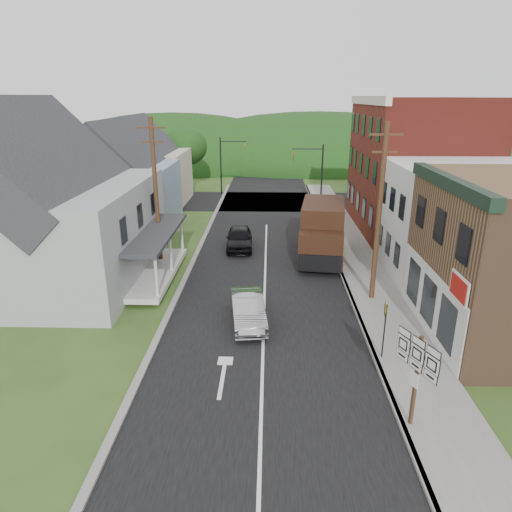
# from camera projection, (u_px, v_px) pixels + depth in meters

# --- Properties ---
(ground) EXTENTS (120.00, 120.00, 0.00)m
(ground) POSITION_uv_depth(u_px,v_px,m) (264.00, 330.00, 20.75)
(ground) COLOR #2D4719
(ground) RESTS_ON ground
(road) EXTENTS (9.00, 90.00, 0.02)m
(road) POSITION_uv_depth(u_px,v_px,m) (266.00, 257.00, 30.18)
(road) COLOR black
(road) RESTS_ON ground
(cross_road) EXTENTS (60.00, 9.00, 0.02)m
(cross_road) POSITION_uv_depth(u_px,v_px,m) (267.00, 201.00, 46.21)
(cross_road) COLOR black
(cross_road) RESTS_ON ground
(sidewalk_right) EXTENTS (2.80, 55.00, 0.15)m
(sidewalk_right) POSITION_uv_depth(u_px,v_px,m) (361.00, 268.00, 28.11)
(sidewalk_right) COLOR slate
(sidewalk_right) RESTS_ON ground
(curb_right) EXTENTS (0.20, 55.00, 0.15)m
(curb_right) POSITION_uv_depth(u_px,v_px,m) (339.00, 268.00, 28.14)
(curb_right) COLOR slate
(curb_right) RESTS_ON ground
(curb_left) EXTENTS (0.30, 55.00, 0.12)m
(curb_left) POSITION_uv_depth(u_px,v_px,m) (191.00, 266.00, 28.40)
(curb_left) COLOR slate
(curb_left) RESTS_ON ground
(storefront_white) EXTENTS (8.00, 7.00, 6.50)m
(storefront_white) POSITION_uv_depth(u_px,v_px,m) (460.00, 221.00, 26.43)
(storefront_white) COLOR silver
(storefront_white) RESTS_ON ground
(storefront_red) EXTENTS (8.00, 12.00, 10.00)m
(storefront_red) POSITION_uv_depth(u_px,v_px,m) (415.00, 166.00, 34.81)
(storefront_red) COLOR maroon
(storefront_red) RESTS_ON ground
(house_gray) EXTENTS (10.20, 12.24, 8.35)m
(house_gray) POSITION_uv_depth(u_px,v_px,m) (50.00, 207.00, 25.33)
(house_gray) COLOR #9FA2A5
(house_gray) RESTS_ON ground
(house_blue) EXTENTS (7.14, 8.16, 7.28)m
(house_blue) POSITION_uv_depth(u_px,v_px,m) (127.00, 182.00, 35.86)
(house_blue) COLOR #879AB9
(house_blue) RESTS_ON ground
(house_cream) EXTENTS (7.14, 8.16, 7.28)m
(house_cream) POSITION_uv_depth(u_px,v_px,m) (149.00, 166.00, 44.36)
(house_cream) COLOR beige
(house_cream) RESTS_ON ground
(utility_pole_right) EXTENTS (1.60, 0.26, 9.00)m
(utility_pole_right) POSITION_uv_depth(u_px,v_px,m) (379.00, 213.00, 22.35)
(utility_pole_right) COLOR #472D19
(utility_pole_right) RESTS_ON ground
(utility_pole_left) EXTENTS (1.60, 0.26, 9.00)m
(utility_pole_left) POSITION_uv_depth(u_px,v_px,m) (156.00, 193.00, 26.93)
(utility_pole_left) COLOR #472D19
(utility_pole_left) RESTS_ON ground
(traffic_signal_right) EXTENTS (2.87, 0.20, 6.00)m
(traffic_signal_right) POSITION_uv_depth(u_px,v_px,m) (314.00, 169.00, 41.54)
(traffic_signal_right) COLOR black
(traffic_signal_right) RESTS_ON ground
(traffic_signal_left) EXTENTS (2.87, 0.20, 6.00)m
(traffic_signal_left) POSITION_uv_depth(u_px,v_px,m) (227.00, 159.00, 48.38)
(traffic_signal_left) COLOR black
(traffic_signal_left) RESTS_ON ground
(tree_left_b) EXTENTS (4.80, 4.80, 6.94)m
(tree_left_b) POSITION_uv_depth(u_px,v_px,m) (16.00, 177.00, 30.92)
(tree_left_b) COLOR #382616
(tree_left_b) RESTS_ON ground
(tree_left_c) EXTENTS (5.80, 5.80, 8.41)m
(tree_left_c) POSITION_uv_depth(u_px,v_px,m) (41.00, 148.00, 38.17)
(tree_left_c) COLOR #382616
(tree_left_c) RESTS_ON ground
(tree_left_d) EXTENTS (4.80, 4.80, 6.94)m
(tree_left_d) POSITION_uv_depth(u_px,v_px,m) (185.00, 147.00, 49.55)
(tree_left_d) COLOR #382616
(tree_left_d) RESTS_ON ground
(forested_ridge) EXTENTS (90.00, 30.00, 16.00)m
(forested_ridge) POSITION_uv_depth(u_px,v_px,m) (268.00, 163.00, 72.61)
(forested_ridge) COLOR black
(forested_ridge) RESTS_ON ground
(silver_sedan) EXTENTS (2.02, 4.33, 1.37)m
(silver_sedan) POSITION_uv_depth(u_px,v_px,m) (248.00, 310.00, 21.22)
(silver_sedan) COLOR #A5A5AA
(silver_sedan) RESTS_ON ground
(dark_sedan) EXTENTS (1.96, 4.44, 1.48)m
(dark_sedan) POSITION_uv_depth(u_px,v_px,m) (239.00, 238.00, 31.68)
(dark_sedan) COLOR black
(dark_sedan) RESTS_ON ground
(delivery_van) EXTENTS (3.42, 6.78, 3.63)m
(delivery_van) POSITION_uv_depth(u_px,v_px,m) (322.00, 232.00, 29.34)
(delivery_van) COLOR black
(delivery_van) RESTS_ON ground
(route_sign_cluster) EXTENTS (0.79, 1.68, 3.16)m
(route_sign_cluster) POSITION_uv_depth(u_px,v_px,m) (416.00, 369.00, 13.96)
(route_sign_cluster) COLOR #472D19
(route_sign_cluster) RESTS_ON sidewalk_right
(warning_sign) EXTENTS (0.16, 0.67, 2.47)m
(warning_sign) POSITION_uv_depth(u_px,v_px,m) (385.00, 322.00, 17.87)
(warning_sign) COLOR black
(warning_sign) RESTS_ON sidewalk_right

